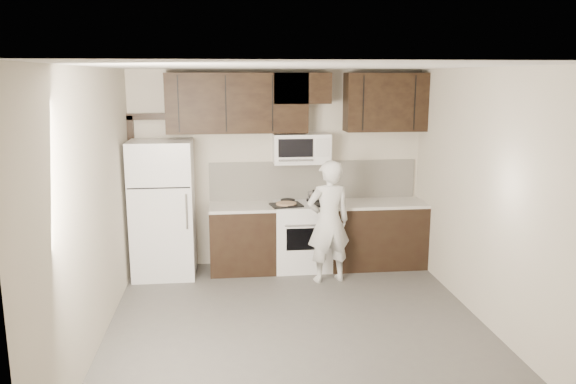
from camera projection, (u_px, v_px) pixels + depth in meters
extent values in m
plane|color=#555250|center=(299.00, 330.00, 5.87)|extent=(4.50, 4.50, 0.00)
plane|color=beige|center=(278.00, 168.00, 7.78)|extent=(4.00, 0.00, 4.00)
plane|color=white|center=(300.00, 66.00, 5.32)|extent=(4.50, 4.50, 0.00)
cube|color=black|center=(243.00, 239.00, 7.61)|extent=(0.87, 0.62, 0.87)
cube|color=black|center=(376.00, 235.00, 7.81)|extent=(1.32, 0.62, 0.87)
cube|color=silver|center=(242.00, 207.00, 7.52)|extent=(0.87, 0.64, 0.04)
cube|color=silver|center=(377.00, 203.00, 7.72)|extent=(1.32, 0.64, 0.04)
cube|color=white|center=(302.00, 237.00, 7.70)|extent=(0.76, 0.62, 0.89)
cube|color=white|center=(302.00, 204.00, 7.60)|extent=(0.76, 0.62, 0.02)
cube|color=black|center=(305.00, 239.00, 7.39)|extent=(0.50, 0.01, 0.30)
cylinder|color=silver|center=(306.00, 225.00, 7.31)|extent=(0.55, 0.02, 0.02)
cylinder|color=black|center=(290.00, 205.00, 7.43)|extent=(0.20, 0.20, 0.03)
cylinder|color=black|center=(317.00, 205.00, 7.47)|extent=(0.20, 0.20, 0.03)
cylinder|color=black|center=(288.00, 201.00, 7.73)|extent=(0.20, 0.20, 0.03)
cylinder|color=black|center=(314.00, 200.00, 7.76)|extent=(0.20, 0.20, 0.03)
cube|color=silver|center=(313.00, 180.00, 7.86)|extent=(2.90, 0.02, 0.54)
cube|color=black|center=(237.00, 103.00, 7.37)|extent=(1.85, 0.35, 0.78)
cube|color=black|center=(385.00, 102.00, 7.59)|extent=(1.10, 0.35, 0.78)
cube|color=black|center=(301.00, 88.00, 7.42)|extent=(0.76, 0.35, 0.40)
cube|color=white|center=(301.00, 148.00, 7.57)|extent=(0.76, 0.38, 0.40)
cube|color=black|center=(296.00, 148.00, 7.36)|extent=(0.46, 0.01, 0.24)
cube|color=silver|center=(323.00, 148.00, 7.40)|extent=(0.18, 0.01, 0.24)
cylinder|color=silver|center=(296.00, 160.00, 7.37)|extent=(0.46, 0.02, 0.02)
cube|color=white|center=(163.00, 209.00, 7.35)|extent=(0.80, 0.72, 1.80)
cube|color=black|center=(159.00, 188.00, 6.93)|extent=(0.77, 0.01, 0.02)
cylinder|color=silver|center=(186.00, 211.00, 7.00)|extent=(0.03, 0.03, 0.45)
cube|color=black|center=(134.00, 193.00, 7.59)|extent=(0.08, 0.08, 2.10)
cube|color=black|center=(146.00, 117.00, 7.40)|extent=(0.50, 0.08, 0.08)
cylinder|color=silver|center=(314.00, 196.00, 7.75)|extent=(0.17, 0.17, 0.13)
sphere|color=black|center=(314.00, 191.00, 7.74)|extent=(0.04, 0.04, 0.04)
cylinder|color=black|center=(323.00, 196.00, 7.71)|extent=(0.15, 0.08, 0.02)
cube|color=black|center=(286.00, 205.00, 7.48)|extent=(0.45, 0.37, 0.02)
cylinder|color=tan|center=(286.00, 204.00, 7.47)|extent=(0.31, 0.31, 0.02)
imported|color=white|center=(329.00, 222.00, 7.14)|extent=(0.64, 0.48, 1.58)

